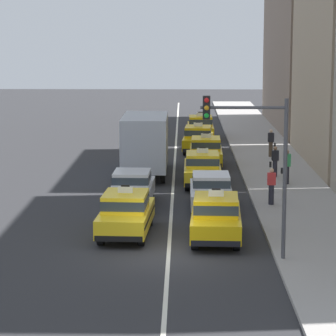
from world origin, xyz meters
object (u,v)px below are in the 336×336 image
(pedestrian_near_crosswalk, at_px, (275,162))
(pedestrian_by_storefront, at_px, (271,143))
(taxi_right_fourth, at_px, (206,151))
(pedestrian_mid_block, at_px, (271,186))
(taxi_right_fifth, at_px, (198,138))
(traffic_light_pole, at_px, (256,150))
(taxi_left_nearest, at_px, (126,213))
(box_truck_left_third, at_px, (146,142))
(taxi_right_nearest, at_px, (216,216))
(taxi_right_sixth, at_px, (200,127))
(sedan_left_second, at_px, (132,187))
(taxi_right_third, at_px, (202,168))
(pedestrian_trailing, at_px, (287,167))
(sedan_right_second, at_px, (211,190))

(pedestrian_near_crosswalk, distance_m, pedestrian_by_storefront, 6.85)
(taxi_right_fourth, distance_m, pedestrian_mid_block, 11.32)
(taxi_right_fifth, distance_m, traffic_light_pole, 25.35)
(taxi_left_nearest, height_order, taxi_right_fourth, same)
(box_truck_left_third, distance_m, taxi_right_nearest, 14.11)
(taxi_right_sixth, bearing_deg, taxi_right_nearest, -89.99)
(pedestrian_near_crosswalk, relative_size, pedestrian_mid_block, 0.98)
(sedan_left_second, bearing_deg, pedestrian_near_crosswalk, 43.67)
(taxi_right_nearest, bearing_deg, taxi_right_third, 91.38)
(sedan_left_second, distance_m, taxi_right_nearest, 6.78)
(sedan_left_second, relative_size, box_truck_left_third, 0.62)
(taxi_right_third, height_order, taxi_right_fourth, same)
(box_truck_left_third, height_order, taxi_right_sixth, box_truck_left_third)
(taxi_left_nearest, bearing_deg, taxi_right_fifth, 81.80)
(sedan_left_second, bearing_deg, taxi_right_third, 57.07)
(sedan_left_second, xyz_separation_m, traffic_light_pole, (4.63, -8.86, 2.97))
(pedestrian_trailing, bearing_deg, taxi_right_fourth, 121.84)
(pedestrian_near_crosswalk, xyz_separation_m, traffic_light_pole, (-2.37, -15.54, 2.88))
(sedan_left_second, relative_size, pedestrian_mid_block, 2.70)
(taxi_left_nearest, relative_size, taxi_right_third, 1.01)
(sedan_left_second, xyz_separation_m, pedestrian_near_crosswalk, (7.00, 6.68, 0.09))
(taxi_right_fifth, bearing_deg, taxi_right_third, -89.90)
(pedestrian_near_crosswalk, xyz_separation_m, pedestrian_by_storefront, (0.51, 6.83, 0.04))
(pedestrian_trailing, bearing_deg, pedestrian_near_crosswalk, 99.80)
(taxi_right_fifth, relative_size, taxi_right_sixth, 1.02)
(taxi_right_fifth, height_order, traffic_light_pole, traffic_light_pole)
(box_truck_left_third, bearing_deg, taxi_right_fourth, 41.37)
(pedestrian_mid_block, bearing_deg, pedestrian_trailing, 75.49)
(taxi_right_sixth, distance_m, traffic_light_pole, 31.58)
(taxi_right_fifth, xyz_separation_m, pedestrian_by_storefront, (4.33, -2.77, 0.10))
(pedestrian_near_crosswalk, xyz_separation_m, pedestrian_mid_block, (-0.90, -6.93, 0.02))
(sedan_right_second, xyz_separation_m, taxi_right_sixth, (0.01, 23.22, 0.03))
(taxi_left_nearest, height_order, taxi_right_nearest, same)
(pedestrian_trailing, bearing_deg, taxi_left_nearest, -126.41)
(taxi_right_fifth, bearing_deg, taxi_right_nearest, -89.28)
(sedan_right_second, height_order, traffic_light_pole, traffic_light_pole)
(taxi_left_nearest, distance_m, traffic_light_pole, 6.52)
(taxi_left_nearest, distance_m, box_truck_left_third, 13.15)
(pedestrian_by_storefront, bearing_deg, box_truck_left_third, -142.27)
(taxi_right_third, bearing_deg, pedestrian_trailing, -4.40)
(taxi_right_fourth, distance_m, pedestrian_by_storefront, 4.83)
(box_truck_left_third, bearing_deg, pedestrian_trailing, -24.64)
(pedestrian_by_storefront, bearing_deg, pedestrian_near_crosswalk, -94.31)
(taxi_left_nearest, bearing_deg, box_truck_left_third, 89.30)
(taxi_left_nearest, xyz_separation_m, taxi_right_fifth, (3.10, 21.51, 0.00))
(pedestrian_by_storefront, bearing_deg, taxi_left_nearest, -111.63)
(taxi_right_third, relative_size, taxi_right_sixth, 1.00)
(taxi_right_nearest, height_order, pedestrian_by_storefront, taxi_right_nearest)
(taxi_right_third, bearing_deg, pedestrian_by_storefront, 63.29)
(sedan_right_second, distance_m, taxi_right_fourth, 11.44)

